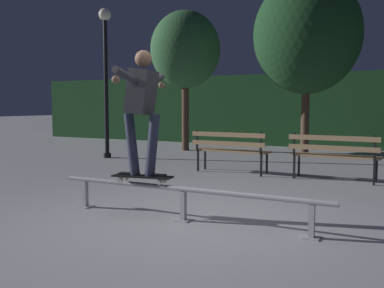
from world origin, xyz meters
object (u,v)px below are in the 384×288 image
(tree_behind_benches, at_px, (307,35))
(tree_far_left, at_px, (185,50))
(park_bench_leftmost, at_px, (230,147))
(park_bench_left_center, at_px, (334,152))
(skateboarder, at_px, (142,102))
(grind_rail, at_px, (183,195))
(lamp_post_left, at_px, (106,64))
(skateboard, at_px, (142,177))

(tree_behind_benches, relative_size, tree_far_left, 1.14)
(park_bench_leftmost, relative_size, park_bench_left_center, 1.00)
(skateboarder, bearing_deg, grind_rail, -0.05)
(lamp_post_left, bearing_deg, grind_rail, -43.96)
(park_bench_leftmost, distance_m, lamp_post_left, 4.48)
(tree_far_left, bearing_deg, grind_rail, -62.20)
(park_bench_left_center, bearing_deg, tree_far_left, 144.06)
(grind_rail, relative_size, tree_behind_benches, 0.74)
(grind_rail, distance_m, tree_behind_benches, 7.92)
(skateboard, distance_m, tree_behind_benches, 7.86)
(skateboarder, relative_size, tree_far_left, 0.37)
(skateboard, bearing_deg, grind_rail, 0.00)
(lamp_post_left, bearing_deg, skateboard, -47.69)
(park_bench_left_center, bearing_deg, skateboard, -115.77)
(grind_rail, xyz_separation_m, skateboarder, (-0.58, 0.00, 1.11))
(park_bench_left_center, distance_m, tree_behind_benches, 4.80)
(grind_rail, xyz_separation_m, park_bench_left_center, (1.17, 3.63, 0.22))
(tree_far_left, xyz_separation_m, lamp_post_left, (-0.97, -2.63, -0.59))
(grind_rail, distance_m, park_bench_left_center, 3.82)
(park_bench_left_center, bearing_deg, skateboarder, -115.73)
(skateboard, xyz_separation_m, park_bench_leftmost, (-0.28, 3.63, 0.05))
(skateboard, distance_m, tree_far_left, 8.34)
(grind_rail, height_order, skateboard, skateboard)
(skateboard, bearing_deg, lamp_post_left, 132.31)
(skateboarder, bearing_deg, park_bench_left_center, 64.27)
(park_bench_leftmost, bearing_deg, park_bench_left_center, 0.00)
(grind_rail, height_order, skateboarder, skateboarder)
(skateboard, distance_m, skateboarder, 0.94)
(skateboard, distance_m, park_bench_left_center, 4.03)
(tree_behind_benches, bearing_deg, park_bench_leftmost, -100.50)
(grind_rail, distance_m, park_bench_leftmost, 3.74)
(skateboard, xyz_separation_m, skateboarder, (0.00, 0.00, 0.94))
(park_bench_leftmost, xyz_separation_m, tree_far_left, (-2.95, 3.61, 2.53))
(tree_behind_benches, bearing_deg, park_bench_left_center, -70.11)
(park_bench_left_center, xyz_separation_m, tree_behind_benches, (-1.35, 3.72, 2.72))
(park_bench_leftmost, xyz_separation_m, lamp_post_left, (-3.92, 0.99, 1.94))
(park_bench_left_center, height_order, lamp_post_left, lamp_post_left)
(skateboard, relative_size, tree_behind_benches, 0.17)
(park_bench_leftmost, relative_size, lamp_post_left, 0.41)
(skateboarder, bearing_deg, tree_behind_benches, 86.86)
(grind_rail, bearing_deg, skateboard, -180.00)
(skateboard, xyz_separation_m, tree_behind_benches, (0.41, 7.35, 2.77))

